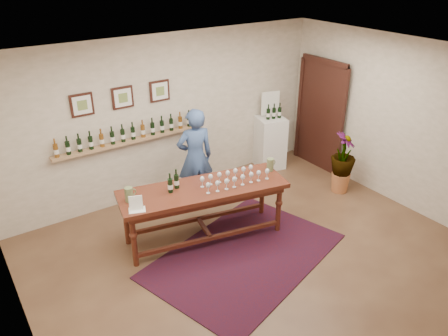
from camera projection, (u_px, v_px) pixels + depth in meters
ground at (255, 256)px, 6.30m from camera, size 6.00×6.00×0.00m
room_shell at (285, 118)px, 8.24m from camera, size 6.00×6.00×6.00m
rug at (245, 255)px, 6.31m from camera, size 3.15×2.54×0.01m
tasting_table at (204, 195)px, 6.41m from camera, size 2.57×1.28×0.87m
table_glasses at (231, 178)px, 6.41m from camera, size 1.30×0.44×0.18m
table_bottles at (173, 181)px, 6.21m from camera, size 0.31×0.20×0.31m
pitcher_left at (129, 194)px, 5.95m from camera, size 0.17×0.17×0.21m
pitcher_right at (270, 165)px, 6.79m from camera, size 0.16×0.16×0.20m
menu_card at (136, 203)px, 5.76m from camera, size 0.26×0.23×0.20m
display_pedestal at (270, 143)px, 8.73m from camera, size 0.64×0.64×1.04m
pedestal_bottles at (274, 110)px, 8.40m from camera, size 0.34×0.17×0.33m
info_sign at (270, 103)px, 8.50m from camera, size 0.37×0.12×0.52m
potted_plant at (343, 163)px, 7.77m from camera, size 0.73×0.73×0.98m
person at (195, 158)px, 7.30m from camera, size 0.70×0.53×1.71m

